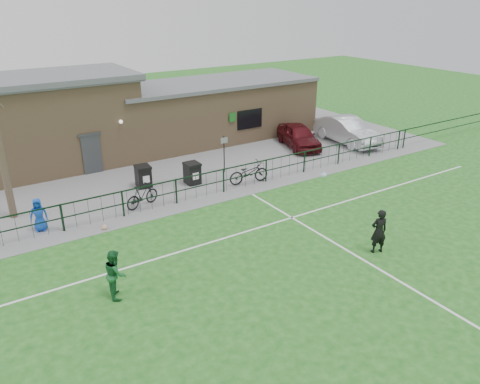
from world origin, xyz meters
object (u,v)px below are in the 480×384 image
wheelie_bin_left (143,177)px  spectator_child (39,215)px  bare_tree (0,150)px  wheelie_bin_right (192,174)px  car_maroon (299,136)px  bicycle_d (142,195)px  outfield_player (115,273)px  sign_post (224,154)px  car_silver (347,130)px  ball_ground (104,227)px  bicycle_e (249,173)px

wheelie_bin_left → spectator_child: (-5.28, -2.17, 0.19)m
bare_tree → spectator_child: size_ratio=4.33×
wheelie_bin_right → car_maroon: size_ratio=0.24×
bicycle_d → outfield_player: size_ratio=1.09×
car_maroon → bicycle_d: 11.97m
outfield_player → sign_post: bearing=-35.0°
car_silver → bicycle_d: 14.88m
bicycle_d → car_silver: bearing=-100.3°
outfield_player → bicycle_d: bearing=-15.7°
bare_tree → wheelie_bin_left: (6.01, 0.23, -2.48)m
car_maroon → outfield_player: (-14.79, -9.07, 0.07)m
sign_post → car_silver: sign_post is taller
sign_post → outfield_player: (-8.60, -7.75, -0.21)m
bicycle_d → outfield_player: bearing=132.7°
spectator_child → sign_post: bearing=26.8°
car_silver → spectator_child: (-19.06, -2.14, -0.12)m
car_silver → ball_ground: 17.25m
car_silver → spectator_child: size_ratio=3.56×
sign_post → bicycle_d: sign_post is taller
wheelie_bin_left → wheelie_bin_right: bearing=-18.3°
car_silver → ball_ground: car_silver is taller
sign_post → wheelie_bin_right: bearing=-166.1°
bicycle_d → wheelie_bin_left: bearing=-41.7°
wheelie_bin_left → car_maroon: bearing=9.2°
spectator_child → bare_tree: bearing=127.0°
outfield_player → ball_ground: size_ratio=7.12×
wheelie_bin_left → bicycle_e: size_ratio=0.48×
bare_tree → bicycle_d: size_ratio=3.40×
bare_tree → wheelie_bin_left: bearing=2.1°
wheelie_bin_left → bicycle_d: bicycle_d is taller
outfield_player → car_maroon: bearing=-45.5°
wheelie_bin_left → bicycle_d: (-0.94, -2.21, 0.03)m
bare_tree → sign_post: (10.44, -0.15, -1.98)m
bare_tree → bicycle_e: 11.14m
bare_tree → sign_post: bare_tree is taller
bicycle_d → spectator_child: (-4.34, 0.04, 0.16)m
spectator_child → ball_ground: size_ratio=6.10×
wheelie_bin_left → wheelie_bin_right: 2.41m
car_silver → car_maroon: bearing=167.6°
car_silver → outfield_player: bearing=-151.0°
bare_tree → ball_ground: bearing=-48.2°
bicycle_d → bare_tree: bearing=50.0°
bicycle_e → wheelie_bin_right: bearing=65.7°
car_maroon → bicycle_d: size_ratio=2.38×
car_maroon → outfield_player: 17.35m
wheelie_bin_right → spectator_child: bearing=-170.9°
car_silver → wheelie_bin_left: bearing=-175.4°
wheelie_bin_right → sign_post: size_ratio=0.50×
sign_post → wheelie_bin_left: bearing=175.2°
bare_tree → car_silver: bare_tree is taller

